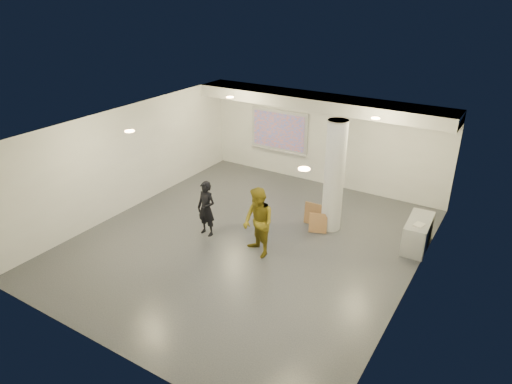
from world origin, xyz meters
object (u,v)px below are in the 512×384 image
Objects in this scene: projection_screen at (279,131)px; credenza at (418,234)px; woman at (206,209)px; column at (334,177)px; man at (258,223)px.

credenza is at bearing -24.50° from projection_screen.
projection_screen is 1.41× the size of woman.
credenza is at bearing 5.87° from column.
woman is at bearing -158.53° from credenza.
man is at bearing -66.13° from projection_screen.
column is at bearing 92.97° from man.
woman is 1.67m from man.
projection_screen is at bearing 141.33° from man.
column is 1.73× the size of man.
projection_screen reaches higher than credenza.
projection_screen reaches higher than man.
woman is 0.86× the size of man.
man is (-3.20, -2.37, 0.49)m from credenza.
projection_screen is 1.62× the size of credenza.
credenza is 0.75× the size of man.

